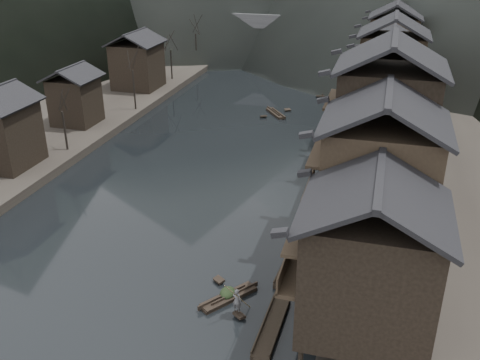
% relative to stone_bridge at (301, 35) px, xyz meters
% --- Properties ---
extents(water, '(300.00, 300.00, 0.00)m').
position_rel_stone_bridge_xyz_m(water, '(0.00, -72.00, -5.11)').
color(water, black).
rests_on(water, ground).
extents(left_bank, '(40.00, 200.00, 1.20)m').
position_rel_stone_bridge_xyz_m(left_bank, '(-35.00, -32.00, -4.51)').
color(left_bank, '#2D2823').
rests_on(left_bank, ground).
extents(stilt_houses, '(9.00, 67.60, 16.80)m').
position_rel_stone_bridge_xyz_m(stilt_houses, '(17.28, -53.04, 3.75)').
color(stilt_houses, black).
rests_on(stilt_houses, ground).
extents(left_houses, '(8.10, 53.20, 8.73)m').
position_rel_stone_bridge_xyz_m(left_houses, '(-20.50, -51.88, 0.55)').
color(left_houses, black).
rests_on(left_houses, left_bank).
extents(bare_trees, '(3.89, 75.69, 7.77)m').
position_rel_stone_bridge_xyz_m(bare_trees, '(-17.00, -46.71, 1.51)').
color(bare_trees, black).
rests_on(bare_trees, left_bank).
extents(moored_sampans, '(2.95, 68.16, 0.47)m').
position_rel_stone_bridge_xyz_m(moored_sampans, '(12.13, -47.63, -4.91)').
color(moored_sampans, black).
rests_on(moored_sampans, water).
extents(midriver_boats, '(14.33, 42.65, 0.44)m').
position_rel_stone_bridge_xyz_m(midriver_boats, '(3.76, -15.62, -4.91)').
color(midriver_boats, black).
rests_on(midriver_boats, water).
extents(stone_bridge, '(40.00, 6.00, 9.00)m').
position_rel_stone_bridge_xyz_m(stone_bridge, '(0.00, 0.00, 0.00)').
color(stone_bridge, '#4C4C4F').
rests_on(stone_bridge, ground).
extents(hero_sampan, '(3.47, 4.33, 0.43)m').
position_rel_stone_bridge_xyz_m(hero_sampan, '(8.19, -76.37, -4.91)').
color(hero_sampan, black).
rests_on(hero_sampan, water).
extents(cargo_heap, '(1.05, 1.37, 0.63)m').
position_rel_stone_bridge_xyz_m(cargo_heap, '(8.06, -76.20, -4.36)').
color(cargo_heap, black).
rests_on(cargo_heap, hero_sampan).
extents(boatman, '(0.74, 0.58, 1.78)m').
position_rel_stone_bridge_xyz_m(boatman, '(9.17, -77.72, -3.79)').
color(boatman, slate).
rests_on(boatman, hero_sampan).
extents(bamboo_pole, '(1.37, 2.53, 3.57)m').
position_rel_stone_bridge_xyz_m(bamboo_pole, '(9.37, -77.72, -1.11)').
color(bamboo_pole, '#8C7A51').
rests_on(bamboo_pole, boatman).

